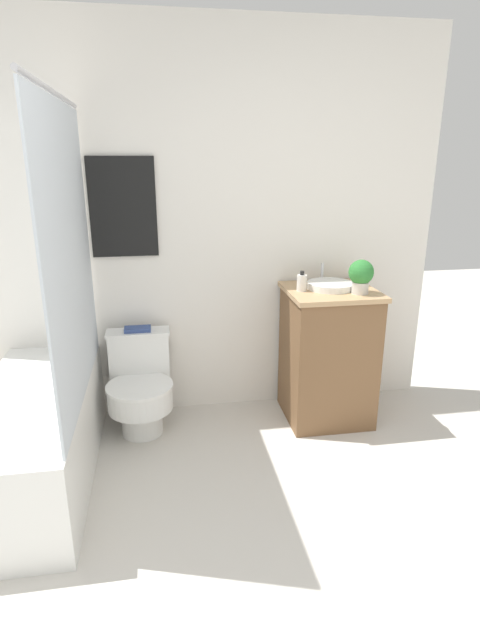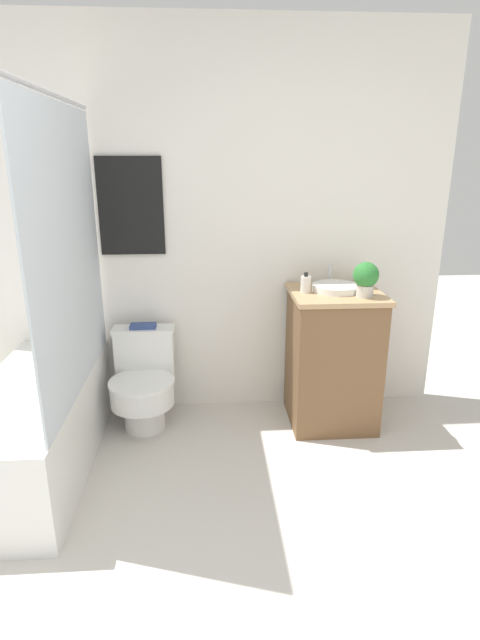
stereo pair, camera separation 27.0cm
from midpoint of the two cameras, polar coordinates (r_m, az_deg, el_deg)
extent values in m
cube|color=white|center=(3.29, -2.95, 10.31)|extent=(3.35, 0.05, 2.50)
cube|color=black|center=(3.25, -10.02, 12.66)|extent=(0.41, 0.02, 0.61)
cube|color=beige|center=(3.25, -10.02, 12.65)|extent=(0.38, 0.01, 0.58)
cube|color=white|center=(3.02, -19.81, -11.52)|extent=(0.57, 1.42, 0.51)
cube|color=silver|center=(2.64, -16.04, 5.32)|extent=(0.01, 1.31, 1.62)
cylinder|color=#B7B7BC|center=(2.60, -17.75, 23.40)|extent=(0.02, 1.31, 0.02)
cylinder|color=white|center=(3.34, -8.54, -10.61)|extent=(0.26, 0.26, 0.20)
cylinder|color=white|center=(3.22, -8.75, -8.37)|extent=(0.40, 0.40, 0.14)
cylinder|color=white|center=(3.19, -8.81, -7.08)|extent=(0.41, 0.41, 0.02)
cube|color=white|center=(3.37, -8.56, -4.20)|extent=(0.38, 0.15, 0.37)
cube|color=white|center=(3.30, -8.72, -1.08)|extent=(0.40, 0.16, 0.02)
cube|color=brown|center=(3.34, 12.78, -4.55)|extent=(0.54, 0.51, 0.87)
cube|color=tan|center=(3.20, 13.34, 2.89)|extent=(0.57, 0.54, 0.03)
cylinder|color=white|center=(3.21, 13.28, 3.59)|extent=(0.30, 0.30, 0.04)
cylinder|color=silver|center=(3.36, 12.49, 5.08)|extent=(0.02, 0.02, 0.13)
cylinder|color=silver|center=(3.13, 9.99, 4.00)|extent=(0.06, 0.06, 0.10)
cylinder|color=black|center=(3.11, 10.05, 5.13)|extent=(0.03, 0.03, 0.02)
cylinder|color=beige|center=(3.12, 16.50, 3.20)|extent=(0.10, 0.10, 0.07)
sphere|color=#2D7A33|center=(3.10, 16.66, 4.94)|extent=(0.15, 0.15, 0.15)
cube|color=#33477F|center=(3.30, -8.73, -0.72)|extent=(0.17, 0.10, 0.02)
camera|label=1|loc=(0.14, -87.38, 0.86)|focal=28.00mm
camera|label=2|loc=(0.14, 92.62, -0.86)|focal=28.00mm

